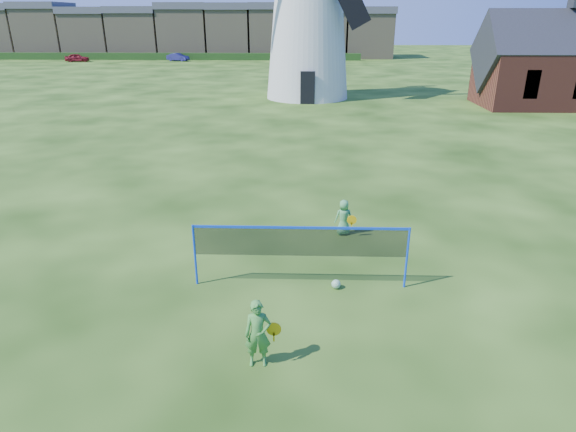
% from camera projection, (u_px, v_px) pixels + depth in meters
% --- Properties ---
extents(ground, '(220.00, 220.00, 0.00)m').
position_uv_depth(ground, '(279.00, 280.00, 12.05)').
color(ground, black).
rests_on(ground, ground).
extents(windmill, '(14.62, 6.43, 19.72)m').
position_uv_depth(windmill, '(308.00, 6.00, 36.69)').
color(windmill, white).
rests_on(windmill, ground).
extents(chapel, '(11.75, 5.70, 9.93)m').
position_uv_depth(chapel, '(565.00, 66.00, 34.46)').
color(chapel, brown).
rests_on(chapel, ground).
extents(badminton_net, '(5.05, 0.05, 1.55)m').
position_uv_depth(badminton_net, '(300.00, 243.00, 11.38)').
color(badminton_net, blue).
rests_on(badminton_net, ground).
extents(player_girl, '(0.68, 0.37, 1.34)m').
position_uv_depth(player_girl, '(258.00, 334.00, 8.88)').
color(player_girl, '#438C38').
rests_on(player_girl, ground).
extents(player_boy, '(0.65, 0.45, 1.07)m').
position_uv_depth(player_boy, '(344.00, 217.00, 14.39)').
color(player_boy, '#4B9B58').
rests_on(player_boy, ground).
extents(play_ball, '(0.22, 0.22, 0.22)m').
position_uv_depth(play_ball, '(336.00, 284.00, 11.64)').
color(play_ball, green).
rests_on(play_ball, ground).
extents(terraced_houses, '(66.47, 8.40, 8.16)m').
position_uv_depth(terraced_houses, '(181.00, 31.00, 77.74)').
color(terraced_houses, gray).
rests_on(terraced_houses, ground).
extents(hedge, '(62.00, 0.80, 1.00)m').
position_uv_depth(hedge, '(154.00, 56.00, 73.57)').
color(hedge, '#193814').
rests_on(hedge, ground).
extents(car_left, '(3.54, 2.06, 1.13)m').
position_uv_depth(car_left, '(77.00, 58.00, 70.37)').
color(car_left, maroon).
rests_on(car_left, ground).
extents(car_right, '(3.49, 2.13, 1.09)m').
position_uv_depth(car_right, '(178.00, 57.00, 71.66)').
color(car_right, navy).
rests_on(car_right, ground).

